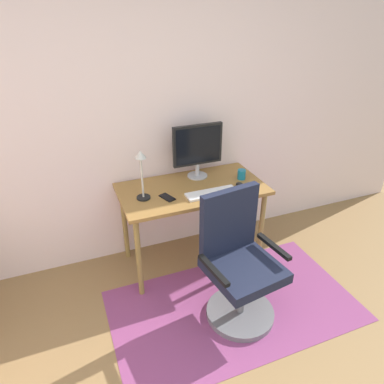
# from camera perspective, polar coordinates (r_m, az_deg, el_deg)

# --- Properties ---
(wall_back) EXTENTS (6.00, 0.10, 2.60)m
(wall_back) POSITION_cam_1_polar(r_m,az_deg,el_deg) (3.04, -7.17, 12.18)
(wall_back) COLOR silver
(wall_back) RESTS_ON ground
(area_rug) EXTENTS (1.93, 1.08, 0.01)m
(area_rug) POSITION_cam_1_polar(r_m,az_deg,el_deg) (2.96, 6.84, -17.93)
(area_rug) COLOR #843B6C
(area_rug) RESTS_ON ground
(desk) EXTENTS (1.23, 0.65, 0.77)m
(desk) POSITION_cam_1_polar(r_m,az_deg,el_deg) (3.00, 0.02, -0.72)
(desk) COLOR olive
(desk) RESTS_ON ground
(monitor) EXTENTS (0.45, 0.18, 0.48)m
(monitor) POSITION_cam_1_polar(r_m,az_deg,el_deg) (3.04, 0.93, 7.33)
(monitor) COLOR #B2B2B7
(monitor) RESTS_ON desk
(keyboard) EXTENTS (0.43, 0.13, 0.02)m
(keyboard) POSITION_cam_1_polar(r_m,az_deg,el_deg) (2.86, 3.22, -0.17)
(keyboard) COLOR white
(keyboard) RESTS_ON desk
(computer_mouse) EXTENTS (0.06, 0.10, 0.03)m
(computer_mouse) POSITION_cam_1_polar(r_m,az_deg,el_deg) (2.99, 7.87, 1.12)
(computer_mouse) COLOR black
(computer_mouse) RESTS_ON desk
(coffee_cup) EXTENTS (0.07, 0.07, 0.09)m
(coffee_cup) POSITION_cam_1_polar(r_m,az_deg,el_deg) (3.12, 8.10, 2.87)
(coffee_cup) COLOR #167190
(coffee_cup) RESTS_ON desk
(cell_phone) EXTENTS (0.11, 0.15, 0.01)m
(cell_phone) POSITION_cam_1_polar(r_m,az_deg,el_deg) (2.80, -4.06, -0.89)
(cell_phone) COLOR black
(cell_phone) RESTS_ON desk
(desk_lamp) EXTENTS (0.11, 0.11, 0.41)m
(desk_lamp) POSITION_cam_1_polar(r_m,az_deg,el_deg) (2.70, -8.27, 3.81)
(desk_lamp) COLOR black
(desk_lamp) RESTS_ON desk
(office_chair) EXTENTS (0.61, 0.55, 1.01)m
(office_chair) POSITION_cam_1_polar(r_m,az_deg,el_deg) (2.65, 7.58, -12.31)
(office_chair) COLOR slate
(office_chair) RESTS_ON ground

